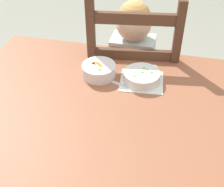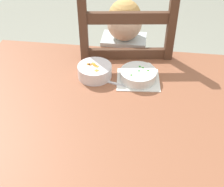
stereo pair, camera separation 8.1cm
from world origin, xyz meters
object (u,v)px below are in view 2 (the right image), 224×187
object	(u,v)px
dining_chair	(124,86)
dining_table	(111,136)
child_figure	(123,63)
bowl_of_carrots	(95,71)
bowl_of_peas	(138,75)
spoon	(105,81)

from	to	relation	value
dining_chair	dining_table	bearing A→B (deg)	-89.97
dining_table	child_figure	xyz separation A→B (m)	(-0.01, 0.53, -0.01)
dining_table	bowl_of_carrots	size ratio (longest dim) A/B	8.67
dining_chair	bowl_of_peas	world-z (taller)	dining_chair
dining_table	dining_chair	world-z (taller)	dining_chair
dining_table	bowl_of_peas	size ratio (longest dim) A/B	8.25
dining_table	dining_chair	distance (m)	0.56
dining_chair	bowl_of_peas	xyz separation A→B (m)	(0.08, -0.29, 0.29)
child_figure	bowl_of_carrots	bearing A→B (deg)	-107.38
spoon	child_figure	bearing A→B (deg)	82.31
dining_chair	bowl_of_peas	bearing A→B (deg)	-74.17
bowl_of_carrots	spoon	size ratio (longest dim) A/B	1.05
dining_chair	child_figure	bearing A→B (deg)	-162.96
dining_chair	child_figure	world-z (taller)	dining_chair
bowl_of_peas	dining_chair	bearing A→B (deg)	105.83
child_figure	bowl_of_carrots	size ratio (longest dim) A/B	6.70
bowl_of_peas	spoon	world-z (taller)	bowl_of_peas
dining_table	spoon	bearing A→B (deg)	103.92
child_figure	bowl_of_carrots	world-z (taller)	child_figure
child_figure	bowl_of_peas	distance (m)	0.34
dining_chair	spoon	xyz separation A→B (m)	(-0.05, -0.32, 0.27)
spoon	bowl_of_carrots	bearing A→B (deg)	148.62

